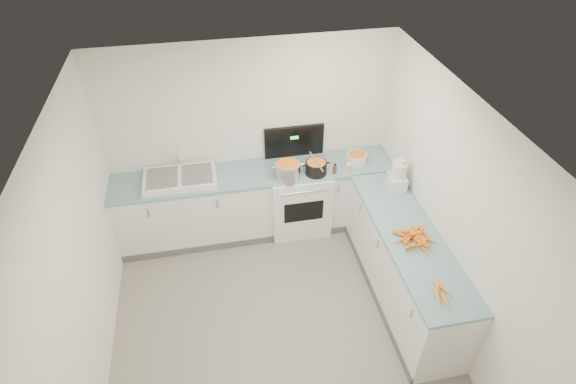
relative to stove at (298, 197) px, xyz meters
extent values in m
cube|color=white|center=(-0.55, 0.01, -0.02)|extent=(3.50, 0.60, 0.90)
cube|color=#7FACB5|center=(-0.55, 0.01, 0.45)|extent=(3.50, 0.62, 0.04)
cube|color=white|center=(0.90, -1.39, -0.02)|extent=(0.60, 2.20, 0.90)
cube|color=#7FACB5|center=(0.90, -1.39, 0.45)|extent=(0.62, 2.20, 0.04)
cube|color=white|center=(0.00, -0.01, -0.02)|extent=(0.76, 0.65, 0.90)
cube|color=black|center=(0.00, 0.29, 0.68)|extent=(0.76, 0.05, 0.42)
cube|color=white|center=(-1.45, 0.01, 0.50)|extent=(0.86, 0.52, 0.07)
cube|color=slate|center=(-1.65, 0.01, 0.54)|extent=(0.36, 0.42, 0.01)
cube|color=slate|center=(-1.25, 0.01, 0.54)|extent=(0.36, 0.42, 0.01)
cylinder|color=silver|center=(-1.45, 0.23, 0.66)|extent=(0.03, 0.03, 0.24)
cylinder|color=silver|center=(-0.17, -0.17, 0.56)|extent=(0.38, 0.38, 0.22)
cylinder|color=black|center=(0.18, -0.15, 0.54)|extent=(0.30, 0.30, 0.19)
cylinder|color=#AD7A47|center=(0.18, -0.15, 0.64)|extent=(0.07, 0.43, 0.02)
cylinder|color=white|center=(0.74, -0.02, 0.53)|extent=(0.26, 0.26, 0.12)
cylinder|color=#593319|center=(0.41, -0.20, 0.53)|extent=(0.05, 0.05, 0.12)
cylinder|color=#E5B266|center=(0.58, -0.20, 0.52)|extent=(0.06, 0.06, 0.10)
cube|color=white|center=(1.04, -0.61, 0.55)|extent=(0.22, 0.26, 0.17)
cylinder|color=silver|center=(1.04, -0.61, 0.73)|extent=(0.18, 0.18, 0.18)
cylinder|color=white|center=(1.04, -0.61, 0.84)|extent=(0.11, 0.11, 0.04)
cone|color=orange|center=(0.77, -1.52, 0.49)|extent=(0.06, 0.18, 0.05)
cone|color=orange|center=(0.98, -1.42, 0.49)|extent=(0.08, 0.21, 0.04)
cone|color=orange|center=(0.90, -1.45, 0.49)|extent=(0.06, 0.17, 0.05)
cone|color=orange|center=(0.92, -1.35, 0.49)|extent=(0.22, 0.12, 0.05)
cone|color=orange|center=(0.91, -1.48, 0.49)|extent=(0.19, 0.17, 0.04)
cone|color=orange|center=(1.03, -1.42, 0.49)|extent=(0.07, 0.19, 0.05)
cone|color=orange|center=(0.91, -1.39, 0.49)|extent=(0.20, 0.16, 0.05)
cone|color=orange|center=(0.79, -1.40, 0.49)|extent=(0.17, 0.18, 0.05)
cone|color=orange|center=(0.92, -1.64, 0.49)|extent=(0.08, 0.22, 0.05)
cone|color=orange|center=(0.89, -1.52, 0.49)|extent=(0.16, 0.14, 0.04)
cone|color=orange|center=(0.77, -1.47, 0.49)|extent=(0.21, 0.09, 0.05)
cone|color=orange|center=(0.87, -1.35, 0.49)|extent=(0.20, 0.07, 0.05)
cone|color=orange|center=(1.02, -1.52, 0.49)|extent=(0.19, 0.19, 0.05)
cone|color=orange|center=(0.91, -1.48, 0.51)|extent=(0.06, 0.20, 0.04)
cone|color=orange|center=(0.96, -1.45, 0.51)|extent=(0.19, 0.18, 0.04)
cone|color=orange|center=(0.86, -1.61, 0.53)|extent=(0.17, 0.05, 0.04)
cone|color=orange|center=(0.91, -1.38, 0.52)|extent=(0.10, 0.18, 0.05)
cone|color=orange|center=(0.92, -1.48, 0.52)|extent=(0.15, 0.18, 0.05)
cone|color=orange|center=(0.82, -1.49, 0.52)|extent=(0.17, 0.15, 0.04)
cone|color=orange|center=(0.96, -1.51, 0.53)|extent=(0.09, 0.21, 0.05)
cone|color=orange|center=(0.91, -1.57, 0.52)|extent=(0.14, 0.16, 0.05)
cone|color=orange|center=(0.87, -1.45, 0.53)|extent=(0.16, 0.06, 0.05)
cone|color=orange|center=(0.84, -2.28, 0.49)|extent=(0.06, 0.17, 0.04)
cone|color=orange|center=(0.80, -2.22, 0.49)|extent=(0.08, 0.20, 0.04)
cone|color=orange|center=(0.90, -2.16, 0.49)|extent=(0.11, 0.19, 0.04)
cone|color=orange|center=(0.85, -2.10, 0.49)|extent=(0.07, 0.17, 0.04)
cube|color=tan|center=(-1.68, 0.04, 0.54)|extent=(0.02, 0.05, 0.00)
cube|color=tan|center=(-1.57, 0.14, 0.54)|extent=(0.05, 0.01, 0.00)
cube|color=tan|center=(-1.73, -0.11, 0.55)|extent=(0.05, 0.01, 0.00)
cube|color=tan|center=(-1.62, 0.09, 0.54)|extent=(0.04, 0.02, 0.00)
cube|color=tan|center=(-1.69, -0.02, 0.55)|extent=(0.04, 0.01, 0.00)
cube|color=tan|center=(-1.57, -0.03, 0.54)|extent=(0.04, 0.01, 0.00)
cube|color=tan|center=(-1.70, -0.11, 0.54)|extent=(0.01, 0.04, 0.00)
cube|color=tan|center=(-1.71, -0.01, 0.55)|extent=(0.03, 0.04, 0.00)
cube|color=tan|center=(-1.70, 0.09, 0.55)|extent=(0.04, 0.04, 0.00)
cube|color=tan|center=(-1.58, -0.06, 0.54)|extent=(0.02, 0.03, 0.00)
cube|color=tan|center=(-1.66, 0.08, 0.54)|extent=(0.02, 0.04, 0.00)
cube|color=tan|center=(-1.60, -0.05, 0.54)|extent=(0.02, 0.04, 0.00)
cube|color=tan|center=(-1.68, 0.09, 0.55)|extent=(0.03, 0.02, 0.00)
camera|label=1|loc=(-1.01, -4.45, 3.72)|focal=28.00mm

